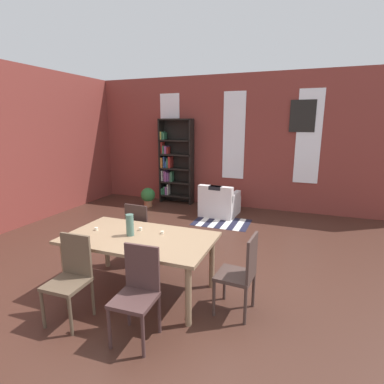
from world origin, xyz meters
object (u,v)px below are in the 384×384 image
dining_chair_near_left (71,275)px  dining_chair_near_right (138,290)px  bookshelf_tall (174,162)px  potted_plant_by_shelf (148,196)px  vase_on_table (130,225)px  armchair_white (219,203)px  dining_chair_far_left (141,230)px  dining_chair_head_right (241,272)px  dining_table (139,242)px

dining_chair_near_left → dining_chair_near_right: 0.84m
bookshelf_tall → potted_plant_by_shelf: (-0.45, -0.67, -0.82)m
vase_on_table → armchair_white: bearing=87.1°
dining_chair_far_left → potted_plant_by_shelf: 3.20m
dining_chair_head_right → dining_chair_near_left: bearing=-156.7°
dining_chair_head_right → potted_plant_by_shelf: bearing=131.5°
dining_chair_head_right → armchair_white: size_ratio=1.11×
vase_on_table → armchair_white: vase_on_table is taller
dining_chair_near_left → bookshelf_tall: (-1.00, 5.01, 0.58)m
dining_chair_near_right → dining_chair_far_left: same height
dining_table → dining_chair_far_left: bearing=119.4°
armchair_white → potted_plant_by_shelf: armchair_white is taller
armchair_white → dining_chair_far_left: bearing=-99.6°
dining_chair_head_right → armchair_white: 3.77m
armchair_white → dining_chair_near_right: bearing=-85.2°
vase_on_table → dining_chair_near_left: 0.89m
vase_on_table → armchair_white: (0.18, 3.54, -0.61)m
dining_chair_near_right → vase_on_table: bearing=125.9°
dining_table → potted_plant_by_shelf: size_ratio=3.75×
vase_on_table → potted_plant_by_shelf: bearing=116.0°
dining_table → vase_on_table: size_ratio=6.76×
vase_on_table → bookshelf_tall: (-1.30, 4.26, 0.21)m
dining_chair_near_left → potted_plant_by_shelf: size_ratio=1.92×
dining_chair_far_left → dining_chair_head_right: bearing=-23.6°
dining_chair_far_left → potted_plant_by_shelf: dining_chair_far_left is taller
potted_plant_by_shelf → dining_chair_near_right: bearing=-62.1°
vase_on_table → dining_chair_far_left: (-0.30, 0.75, -0.37)m
dining_chair_near_left → dining_chair_far_left: (-0.00, 1.49, 0.00)m
dining_table → dining_chair_head_right: bearing=-0.2°
dining_chair_near_left → dining_chair_far_left: size_ratio=1.00×
dining_chair_near_right → dining_chair_far_left: (-0.84, 1.49, 0.00)m
dining_chair_head_right → potted_plant_by_shelf: (-3.18, 3.60, -0.23)m
dining_chair_near_left → bookshelf_tall: bearing=101.3°
dining_chair_near_right → dining_chair_far_left: size_ratio=1.00×
dining_chair_near_right → bookshelf_tall: size_ratio=0.42×
armchair_white → potted_plant_by_shelf: (-1.93, 0.05, 0.00)m
dining_chair_near_right → armchair_white: size_ratio=1.11×
dining_chair_head_right → armchair_white: (-1.25, 3.55, -0.23)m
dining_table → dining_chair_near_right: size_ratio=1.96×
vase_on_table → dining_chair_head_right: bearing=-0.2°
dining_chair_near_right → bookshelf_tall: bookshelf_tall is taller
dining_chair_near_left → dining_chair_head_right: (1.72, 0.74, 0.00)m
dining_chair_near_right → bookshelf_tall: 5.37m
dining_chair_near_left → armchair_white: dining_chair_near_left is taller
dining_chair_near_right → dining_chair_head_right: (0.89, 0.74, 0.00)m
dining_table → potted_plant_by_shelf: dining_table is taller
dining_chair_head_right → armchair_white: bearing=109.4°
vase_on_table → dining_table: bearing=0.0°
dining_table → bookshelf_tall: (-1.42, 4.26, 0.43)m
vase_on_table → dining_chair_head_right: 1.47m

